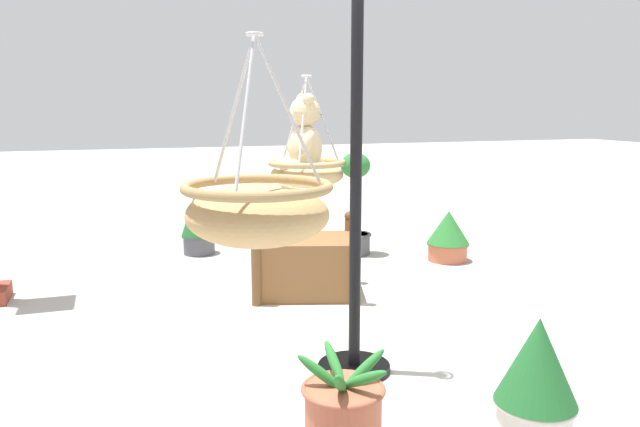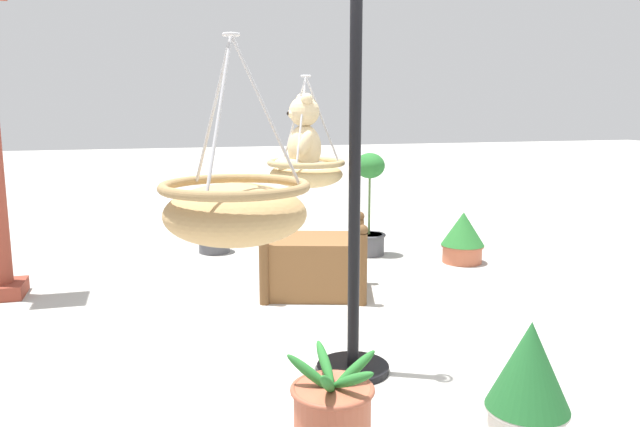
% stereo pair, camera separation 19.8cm
% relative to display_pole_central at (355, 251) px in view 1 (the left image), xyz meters
% --- Properties ---
extents(ground_plane, '(40.00, 40.00, 0.00)m').
position_rel_display_pole_central_xyz_m(ground_plane, '(0.23, 0.09, -0.75)').
color(ground_plane, '#ADAAA3').
extents(display_pole_central, '(0.44, 0.44, 2.43)m').
position_rel_display_pole_central_xyz_m(display_pole_central, '(0.00, 0.00, 0.00)').
color(display_pole_central, black).
rests_on(display_pole_central, ground).
extents(hanging_basket_with_teddy, '(0.46, 0.46, 0.65)m').
position_rel_display_pole_central_xyz_m(hanging_basket_with_teddy, '(0.15, 0.25, 0.46)').
color(hanging_basket_with_teddy, tan).
extents(teddy_bear, '(0.31, 0.27, 0.45)m').
position_rel_display_pole_central_xyz_m(teddy_bear, '(0.15, 0.27, 0.65)').
color(teddy_bear, '#D1B789').
extents(hanging_basket_left_high, '(0.54, 0.54, 0.74)m').
position_rel_display_pole_central_xyz_m(hanging_basket_left_high, '(-1.18, 0.85, 0.48)').
color(hanging_basket_left_high, tan).
extents(wooden_planter_box, '(0.90, 1.02, 0.66)m').
position_rel_display_pole_central_xyz_m(wooden_planter_box, '(1.59, -0.18, -0.49)').
color(wooden_planter_box, brown).
rests_on(wooden_planter_box, ground).
extents(potted_plant_fern_front, '(0.38, 0.38, 0.64)m').
position_rel_display_pole_central_xyz_m(potted_plant_fern_front, '(-1.07, -0.49, -0.43)').
color(potted_plant_fern_front, beige).
rests_on(potted_plant_fern_front, ground).
extents(potted_plant_flowering_red, '(0.47, 0.46, 0.46)m').
position_rel_display_pole_central_xyz_m(potted_plant_flowering_red, '(-0.74, 0.35, -0.58)').
color(potted_plant_flowering_red, '#AD563D').
rests_on(potted_plant_flowering_red, ground).
extents(potted_plant_tall_leafy, '(0.36, 0.36, 1.10)m').
position_rel_display_pole_central_xyz_m(potted_plant_tall_leafy, '(2.78, -1.11, -0.23)').
color(potted_plant_tall_leafy, '#4C4C51').
rests_on(potted_plant_tall_leafy, ground).
extents(potted_plant_bushy_green, '(0.44, 0.44, 0.52)m').
position_rel_display_pole_central_xyz_m(potted_plant_bushy_green, '(2.21, -1.92, -0.49)').
color(potted_plant_bushy_green, '#BC6042').
rests_on(potted_plant_bushy_green, ground).
extents(potted_plant_small_succulent, '(0.37, 0.37, 0.74)m').
position_rel_display_pole_central_xyz_m(potted_plant_small_succulent, '(3.33, 0.49, -0.38)').
color(potted_plant_small_succulent, '#4C4C51').
rests_on(potted_plant_small_succulent, ground).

